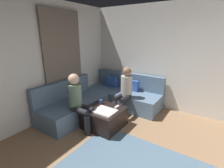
{
  "coord_description": "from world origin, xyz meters",
  "views": [
    {
      "loc": [
        0.36,
        -1.36,
        1.97
      ],
      "look_at": [
        -1.63,
        1.63,
        0.85
      ],
      "focal_mm": 26.14,
      "sensor_mm": 36.0,
      "label": 1
    }
  ],
  "objects_px": {
    "person_on_couch_back": "(124,90)",
    "sectional_couch": "(103,99)",
    "ottoman": "(104,118)",
    "game_remote": "(117,107)",
    "coffee_mug": "(101,102)",
    "person_on_couch_side": "(79,100)"
  },
  "relations": [
    {
      "from": "person_on_couch_back",
      "to": "sectional_couch",
      "type": "bearing_deg",
      "value": 5.11
    },
    {
      "from": "ottoman",
      "to": "person_on_couch_back",
      "type": "height_order",
      "value": "person_on_couch_back"
    },
    {
      "from": "sectional_couch",
      "to": "person_on_couch_back",
      "type": "height_order",
      "value": "person_on_couch_back"
    },
    {
      "from": "sectional_couch",
      "to": "game_remote",
      "type": "distance_m",
      "value": 0.87
    },
    {
      "from": "coffee_mug",
      "to": "person_on_couch_side",
      "type": "height_order",
      "value": "person_on_couch_side"
    },
    {
      "from": "coffee_mug",
      "to": "person_on_couch_side",
      "type": "distance_m",
      "value": 0.59
    },
    {
      "from": "sectional_couch",
      "to": "ottoman",
      "type": "distance_m",
      "value": 0.88
    },
    {
      "from": "sectional_couch",
      "to": "game_remote",
      "type": "height_order",
      "value": "sectional_couch"
    },
    {
      "from": "coffee_mug",
      "to": "person_on_couch_back",
      "type": "distance_m",
      "value": 0.66
    },
    {
      "from": "ottoman",
      "to": "person_on_couch_side",
      "type": "distance_m",
      "value": 0.69
    },
    {
      "from": "coffee_mug",
      "to": "game_remote",
      "type": "distance_m",
      "value": 0.4
    },
    {
      "from": "coffee_mug",
      "to": "game_remote",
      "type": "height_order",
      "value": "coffee_mug"
    },
    {
      "from": "sectional_couch",
      "to": "person_on_couch_back",
      "type": "distance_m",
      "value": 0.72
    },
    {
      "from": "ottoman",
      "to": "coffee_mug",
      "type": "bearing_deg",
      "value": 140.71
    },
    {
      "from": "sectional_couch",
      "to": "game_remote",
      "type": "xyz_separation_m",
      "value": [
        0.72,
        -0.47,
        0.15
      ]
    },
    {
      "from": "game_remote",
      "to": "person_on_couch_side",
      "type": "height_order",
      "value": "person_on_couch_side"
    },
    {
      "from": "coffee_mug",
      "to": "ottoman",
      "type": "bearing_deg",
      "value": -39.29
    },
    {
      "from": "sectional_couch",
      "to": "game_remote",
      "type": "relative_size",
      "value": 17.0
    },
    {
      "from": "coffee_mug",
      "to": "person_on_couch_side",
      "type": "relative_size",
      "value": 0.08
    },
    {
      "from": "person_on_couch_side",
      "to": "game_remote",
      "type": "bearing_deg",
      "value": 134.84
    },
    {
      "from": "ottoman",
      "to": "person_on_couch_side",
      "type": "height_order",
      "value": "person_on_couch_side"
    },
    {
      "from": "ottoman",
      "to": "game_remote",
      "type": "relative_size",
      "value": 5.07
    }
  ]
}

